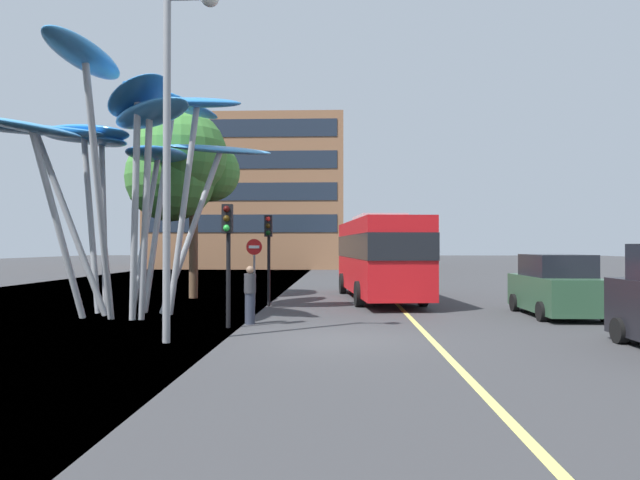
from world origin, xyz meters
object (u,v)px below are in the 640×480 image
Objects in this scene: car_parked_mid at (556,287)px; no_entry_sign at (254,261)px; pedestrian at (250,295)px; leaf_sculpture at (129,134)px; traffic_light_kerb_far at (269,240)px; traffic_light_kerb_near at (228,238)px; street_lamp at (178,121)px; red_bus at (379,254)px.

car_parked_mid is 1.70× the size of no_entry_sign.
no_entry_sign is at bearing 97.32° from pedestrian.
leaf_sculpture is 2.28× the size of car_parked_mid.
no_entry_sign is at bearing 157.35° from traffic_light_kerb_far.
traffic_light_kerb_near is 1.35× the size of no_entry_sign.
traffic_light_kerb_far is at bearing 31.46° from leaf_sculpture.
traffic_light_kerb_far is (0.42, 5.59, -0.00)m from traffic_light_kerb_near.
no_entry_sign reaches higher than car_parked_mid.
leaf_sculpture is at bearing 142.92° from traffic_light_kerb_near.
car_parked_mid is at bearing 17.08° from traffic_light_kerb_near.
street_lamp is 8.95m from no_entry_sign.
leaf_sculpture reaches higher than car_parked_mid.
car_parked_mid is (9.69, -2.49, -1.54)m from traffic_light_kerb_far.
street_lamp is (-0.72, -2.37, 2.74)m from traffic_light_kerb_near.
traffic_light_kerb_far is at bearing -145.52° from red_bus.
red_bus is 7.72m from car_parked_mid.
red_bus is 3.02× the size of traffic_light_kerb_far.
red_bus is 5.25m from traffic_light_kerb_far.
leaf_sculpture is at bearing -179.36° from car_parked_mid.
street_lamp is at bearing -93.92° from no_entry_sign.
street_lamp reaches higher than red_bus.
street_lamp reaches higher than car_parked_mid.
pedestrian is (0.06, -4.73, -1.63)m from traffic_light_kerb_far.
leaf_sculpture is 5.82× the size of pedestrian.
pedestrian is at bearing 60.76° from traffic_light_kerb_near.
traffic_light_kerb_far is (-4.30, -2.96, 0.53)m from red_bus.
street_lamp reaches higher than traffic_light_kerb_far.
pedestrian is at bearing 69.63° from street_lamp.
leaf_sculpture is at bearing 154.56° from pedestrian.
no_entry_sign is (3.75, 2.88, -4.28)m from leaf_sculpture.
car_parked_mid is (5.38, -5.44, -1.01)m from red_bus.
red_bus is 3.02× the size of traffic_light_kerb_near.
traffic_light_kerb_near is 1.00× the size of traffic_light_kerb_far.
red_bus is 6.11× the size of pedestrian.
no_entry_sign reaches higher than pedestrian.
traffic_light_kerb_far is 1.01m from no_entry_sign.
leaf_sculpture is 1.18× the size of street_lamp.
pedestrian is (-4.24, -7.69, -1.10)m from red_bus.
traffic_light_kerb_far is at bearing 85.72° from traffic_light_kerb_near.
car_parked_mid is 9.88m from pedestrian.
red_bus reaches higher than no_entry_sign.
traffic_light_kerb_near is (3.90, -2.95, -3.49)m from leaf_sculpture.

